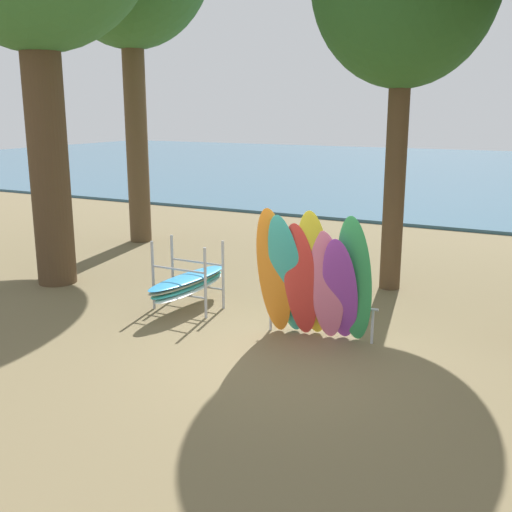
# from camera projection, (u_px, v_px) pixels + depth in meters

# --- Properties ---
(ground_plane) EXTENTS (80.00, 80.00, 0.00)m
(ground_plane) POSITION_uv_depth(u_px,v_px,m) (289.00, 355.00, 9.05)
(ground_plane) COLOR brown
(lake_water) EXTENTS (80.00, 36.00, 0.10)m
(lake_water) POSITION_uv_depth(u_px,v_px,m) (505.00, 173.00, 33.89)
(lake_water) COLOR #38607A
(lake_water) RESTS_ON ground
(leaning_board_pile) EXTENTS (1.83, 1.11, 2.16)m
(leaning_board_pile) POSITION_uv_depth(u_px,v_px,m) (313.00, 281.00, 9.28)
(leaning_board_pile) COLOR orange
(leaning_board_pile) RESTS_ON ground
(board_storage_rack) EXTENTS (1.15, 2.13, 1.25)m
(board_storage_rack) POSITION_uv_depth(u_px,v_px,m) (189.00, 282.00, 11.03)
(board_storage_rack) COLOR #9EA0A5
(board_storage_rack) RESTS_ON ground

